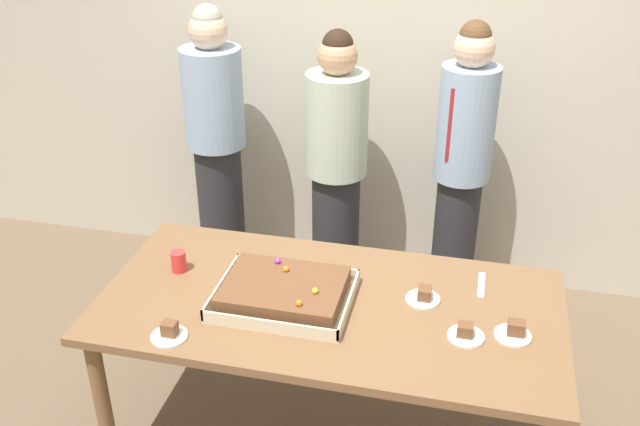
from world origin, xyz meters
The scene contains 12 objects.
interior_back_panel centered at (0.00, 1.60, 1.50)m, with size 8.00×0.12×3.00m, color beige.
party_table centered at (0.00, 0.00, 0.69)m, with size 2.00×0.99×0.76m.
sheet_cake centered at (-0.19, -0.04, 0.81)m, with size 0.58×0.46×0.12m.
plated_slice_near_left centered at (-0.57, -0.38, 0.78)m, with size 0.15×0.15×0.07m.
plated_slice_near_right centered at (0.59, -0.11, 0.78)m, with size 0.15×0.15×0.06m.
plated_slice_far_left centered at (0.39, 0.11, 0.78)m, with size 0.15×0.15×0.06m.
plated_slice_far_right centered at (0.78, -0.06, 0.79)m, with size 0.15×0.15×0.07m.
drink_cup_nearest centered at (-0.73, 0.08, 0.81)m, with size 0.07×0.07×0.10m, color red.
cake_server_utensil centered at (0.64, 0.28, 0.77)m, with size 0.03×0.20×0.01m, color silver.
person_serving_front centered at (-0.96, 1.20, 0.91)m, with size 0.35×0.35×1.74m.
person_green_shirt_behind centered at (-0.22, 1.17, 0.86)m, with size 0.35×0.35×1.65m.
person_striped_tie_right centered at (0.48, 1.19, 0.92)m, with size 0.31×0.31×1.73m.
Camera 1 is at (0.54, -2.45, 2.55)m, focal length 39.70 mm.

